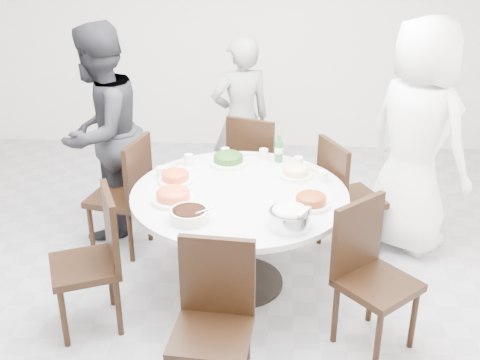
# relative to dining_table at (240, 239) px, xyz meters

# --- Properties ---
(floor) EXTENTS (6.00, 6.00, 0.01)m
(floor) POSITION_rel_dining_table_xyz_m (-0.28, -0.20, -0.38)
(floor) COLOR #A1A1A5
(floor) RESTS_ON ground
(wall_back) EXTENTS (6.00, 0.01, 2.80)m
(wall_back) POSITION_rel_dining_table_xyz_m (-0.28, 2.80, 1.02)
(wall_back) COLOR white
(wall_back) RESTS_ON ground
(dining_table) EXTENTS (1.50, 1.50, 0.75)m
(dining_table) POSITION_rel_dining_table_xyz_m (0.00, 0.00, 0.00)
(dining_table) COLOR silver
(dining_table) RESTS_ON floor
(chair_ne) EXTENTS (0.56, 0.56, 0.95)m
(chair_ne) POSITION_rel_dining_table_xyz_m (0.85, 0.54, 0.10)
(chair_ne) COLOR black
(chair_ne) RESTS_ON floor
(chair_n) EXTENTS (0.54, 0.54, 0.95)m
(chair_n) POSITION_rel_dining_table_xyz_m (0.09, 1.13, 0.10)
(chair_n) COLOR black
(chair_n) RESTS_ON floor
(chair_nw) EXTENTS (0.51, 0.51, 0.95)m
(chair_nw) POSITION_rel_dining_table_xyz_m (-0.98, 0.46, 0.10)
(chair_nw) COLOR black
(chair_nw) RESTS_ON floor
(chair_sw) EXTENTS (0.55, 0.55, 0.95)m
(chair_sw) POSITION_rel_dining_table_xyz_m (-0.96, -0.53, 0.10)
(chair_sw) COLOR black
(chair_sw) RESTS_ON floor
(chair_s) EXTENTS (0.46, 0.46, 0.95)m
(chair_s) POSITION_rel_dining_table_xyz_m (-0.08, -1.15, 0.10)
(chair_s) COLOR black
(chair_s) RESTS_ON floor
(chair_se) EXTENTS (0.59, 0.59, 0.95)m
(chair_se) POSITION_rel_dining_table_xyz_m (0.88, -0.62, 0.10)
(chair_se) COLOR black
(chair_se) RESTS_ON floor
(diner_right) EXTENTS (1.03, 1.07, 1.85)m
(diner_right) POSITION_rel_dining_table_xyz_m (1.32, 0.68, 0.55)
(diner_right) COLOR white
(diner_right) RESTS_ON floor
(diner_middle) EXTENTS (0.65, 0.55, 1.52)m
(diner_middle) POSITION_rel_dining_table_xyz_m (-0.08, 1.48, 0.39)
(diner_middle) COLOR black
(diner_middle) RESTS_ON floor
(diner_left) EXTENTS (0.90, 1.02, 1.76)m
(diner_left) POSITION_rel_dining_table_xyz_m (-1.16, 0.75, 0.50)
(diner_left) COLOR black
(diner_left) RESTS_ON floor
(dish_greens) EXTENTS (0.29, 0.29, 0.07)m
(dish_greens) POSITION_rel_dining_table_xyz_m (-0.12, 0.48, 0.41)
(dish_greens) COLOR white
(dish_greens) RESTS_ON dining_table
(dish_pale) EXTENTS (0.24, 0.24, 0.07)m
(dish_pale) POSITION_rel_dining_table_xyz_m (0.39, 0.28, 0.41)
(dish_pale) COLOR white
(dish_pale) RESTS_ON dining_table
(dish_orange) EXTENTS (0.25, 0.25, 0.07)m
(dish_orange) POSITION_rel_dining_table_xyz_m (-0.47, 0.14, 0.41)
(dish_orange) COLOR white
(dish_orange) RESTS_ON dining_table
(dish_redbrown) EXTENTS (0.26, 0.26, 0.06)m
(dish_redbrown) POSITION_rel_dining_table_xyz_m (0.48, -0.18, 0.41)
(dish_redbrown) COLOR white
(dish_redbrown) RESTS_ON dining_table
(dish_tofu) EXTENTS (0.29, 0.29, 0.08)m
(dish_tofu) POSITION_rel_dining_table_xyz_m (-0.43, -0.16, 0.41)
(dish_tofu) COLOR white
(dish_tofu) RESTS_ON dining_table
(rice_bowl) EXTENTS (0.26, 0.26, 0.11)m
(rice_bowl) POSITION_rel_dining_table_xyz_m (0.34, -0.46, 0.43)
(rice_bowl) COLOR silver
(rice_bowl) RESTS_ON dining_table
(soup_bowl) EXTENTS (0.24, 0.24, 0.07)m
(soup_bowl) POSITION_rel_dining_table_xyz_m (-0.29, -0.42, 0.41)
(soup_bowl) COLOR white
(soup_bowl) RESTS_ON dining_table
(beverage_bottle) EXTENTS (0.06, 0.06, 0.22)m
(beverage_bottle) POSITION_rel_dining_table_xyz_m (0.27, 0.56, 0.48)
(beverage_bottle) COLOR #28652C
(beverage_bottle) RESTS_ON dining_table
(tea_cups) EXTENTS (0.07, 0.07, 0.08)m
(tea_cups) POSITION_rel_dining_table_xyz_m (-0.01, 0.61, 0.42)
(tea_cups) COLOR white
(tea_cups) RESTS_ON dining_table
(chopsticks) EXTENTS (0.24, 0.04, 0.01)m
(chopsticks) POSITION_rel_dining_table_xyz_m (0.02, 0.69, 0.38)
(chopsticks) COLOR tan
(chopsticks) RESTS_ON dining_table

